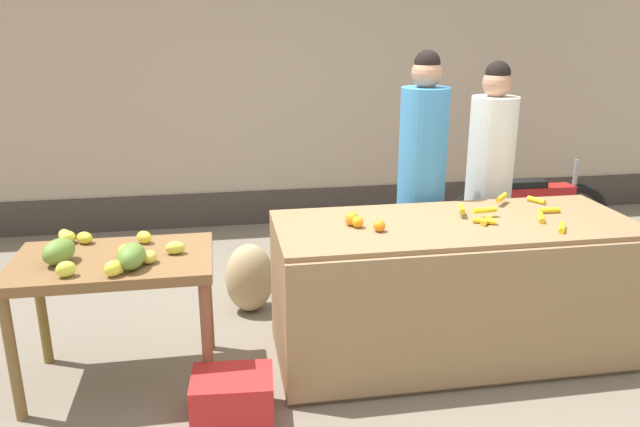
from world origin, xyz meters
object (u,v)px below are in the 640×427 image
object	(u,v)px
vendor_woman_blue_shirt	(421,184)
parked_motorcycle	(528,212)
produce_sack	(250,278)
vendor_woman_white_shirt	(489,184)
produce_crate	(233,397)

from	to	relation	value
vendor_woman_blue_shirt	parked_motorcycle	distance (m)	1.72
vendor_woman_blue_shirt	produce_sack	distance (m)	1.43
vendor_woman_blue_shirt	produce_sack	bearing A→B (deg)	173.73
produce_sack	parked_motorcycle	bearing A→B (deg)	16.41
vendor_woman_white_shirt	produce_sack	xyz separation A→B (m)	(-1.80, 0.05, -0.65)
parked_motorcycle	produce_sack	xyz separation A→B (m)	(-2.60, -0.77, -0.14)
vendor_woman_blue_shirt	parked_motorcycle	xyz separation A→B (m)	(1.36, 0.90, -0.56)
parked_motorcycle	vendor_woman_blue_shirt	bearing A→B (deg)	-146.41
parked_motorcycle	produce_sack	world-z (taller)	parked_motorcycle
vendor_woman_white_shirt	produce_sack	distance (m)	1.92
vendor_woman_blue_shirt	produce_crate	distance (m)	2.01
produce_crate	vendor_woman_white_shirt	bearing A→B (deg)	32.44
vendor_woman_blue_shirt	vendor_woman_white_shirt	distance (m)	0.57
parked_motorcycle	produce_crate	xyz separation A→B (m)	(-2.78, -2.07, -0.27)
parked_motorcycle	produce_crate	size ratio (longest dim) A/B	3.64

